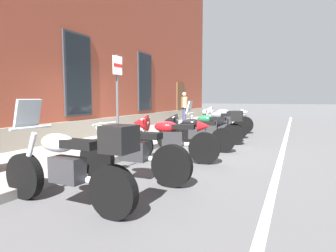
% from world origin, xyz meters
% --- Properties ---
extents(ground_plane, '(140.00, 140.00, 0.00)m').
position_xyz_m(ground_plane, '(0.00, 0.00, 0.00)').
color(ground_plane, '#4C4C4F').
extents(sidewalk, '(32.14, 2.71, 0.14)m').
position_xyz_m(sidewalk, '(0.00, 1.35, 0.07)').
color(sidewalk, gray).
rests_on(sidewalk, ground_plane).
extents(lane_stripe, '(32.14, 0.12, 0.01)m').
position_xyz_m(lane_stripe, '(0.00, -3.20, 0.00)').
color(lane_stripe, silver).
rests_on(lane_stripe, ground_plane).
extents(brick_pub_facade, '(26.14, 5.82, 9.32)m').
position_xyz_m(brick_pub_facade, '(-0.00, 5.57, 4.65)').
color(brick_pub_facade, brown).
rests_on(brick_pub_facade, ground_plane).
extents(motorcycle_silver_touring, '(0.62, 2.14, 1.37)m').
position_xyz_m(motorcycle_silver_touring, '(-4.47, -0.96, 0.57)').
color(motorcycle_silver_touring, black).
rests_on(motorcycle_silver_touring, ground_plane).
extents(motorcycle_yellow_naked, '(0.62, 2.12, 0.97)m').
position_xyz_m(motorcycle_yellow_naked, '(-3.09, -1.00, 0.49)').
color(motorcycle_yellow_naked, black).
rests_on(motorcycle_yellow_naked, ground_plane).
extents(motorcycle_red_sport, '(0.67, 2.13, 1.02)m').
position_xyz_m(motorcycle_red_sport, '(-1.48, -0.94, 0.56)').
color(motorcycle_red_sport, black).
rests_on(motorcycle_red_sport, ground_plane).
extents(motorcycle_black_sport, '(0.66, 2.03, 0.98)m').
position_xyz_m(motorcycle_black_sport, '(-0.02, -1.02, 0.54)').
color(motorcycle_black_sport, black).
rests_on(motorcycle_black_sport, ground_plane).
extents(motorcycle_green_touring, '(0.62, 2.13, 1.30)m').
position_xyz_m(motorcycle_green_touring, '(1.48, -1.16, 0.54)').
color(motorcycle_green_touring, black).
rests_on(motorcycle_green_touring, ground_plane).
extents(motorcycle_grey_naked, '(0.62, 1.97, 0.98)m').
position_xyz_m(motorcycle_grey_naked, '(3.05, -1.01, 0.49)').
color(motorcycle_grey_naked, black).
rests_on(motorcycle_grey_naked, ground_plane).
extents(motorcycle_white_sport, '(0.62, 2.18, 1.07)m').
position_xyz_m(motorcycle_white_sport, '(4.45, -0.83, 0.58)').
color(motorcycle_white_sport, black).
rests_on(motorcycle_white_sport, ground_plane).
extents(pedestrian_tan_coat, '(0.50, 0.39, 1.56)m').
position_xyz_m(pedestrian_tan_coat, '(6.97, 1.79, 1.01)').
color(pedestrian_tan_coat, '#2D3351').
rests_on(pedestrian_tan_coat, sidewalk).
extents(parking_sign, '(0.36, 0.07, 2.28)m').
position_xyz_m(parking_sign, '(-1.20, 0.49, 1.62)').
color(parking_sign, '#4C4C51').
rests_on(parking_sign, sidewalk).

